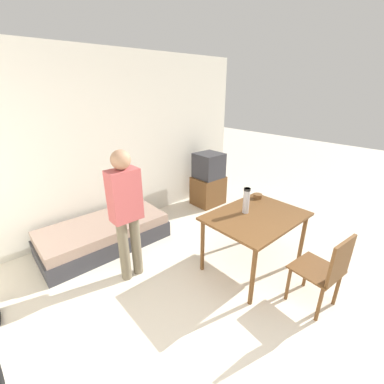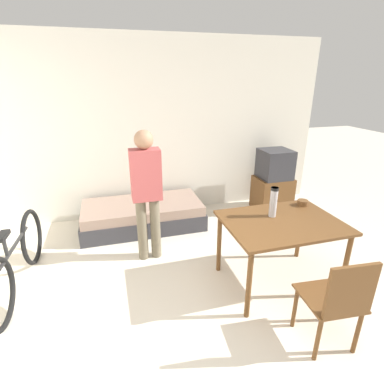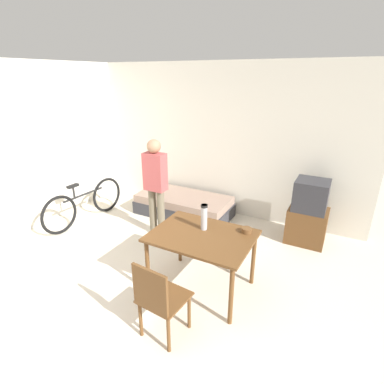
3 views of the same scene
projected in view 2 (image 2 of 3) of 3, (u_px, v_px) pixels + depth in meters
The scene contains 9 objects.
wall_back at pixel (152, 130), 4.58m from camera, with size 5.59×0.06×2.70m.
daybed at pixel (143, 215), 4.46m from camera, with size 1.76×0.84×0.38m.
tv at pixel (273, 182), 4.95m from camera, with size 0.57×0.47×1.02m.
dining_table at pixel (281, 228), 3.06m from camera, with size 1.17×0.87×0.74m.
wooden_chair at pixel (338, 299), 2.32m from camera, with size 0.46×0.46×0.88m.
bicycle at pixel (18, 261), 3.08m from camera, with size 0.16×1.70×0.75m.
person_standing at pixel (146, 188), 3.43m from camera, with size 0.34×0.21×1.58m.
thermos_flask at pixel (274, 201), 3.08m from camera, with size 0.08×0.08×0.32m.
mate_bowl at pixel (303, 203), 3.39m from camera, with size 0.12×0.12×0.06m.
Camera 2 is at (-0.67, -1.37, 2.11)m, focal length 28.00 mm.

